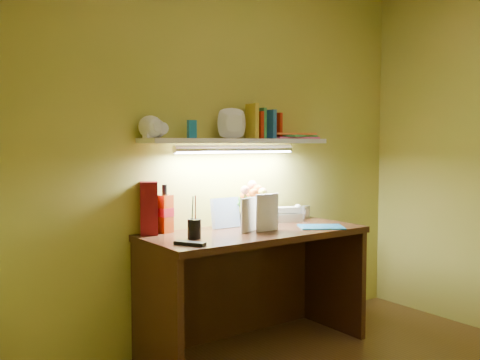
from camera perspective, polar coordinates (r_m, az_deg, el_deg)
name	(u,v)px	position (r m, az deg, el deg)	size (l,w,h in m)	color
desk	(255,290)	(3.38, 1.61, -11.68)	(1.40, 0.60, 0.75)	black
flower_bouquet	(253,202)	(3.47, 1.37, -2.38)	(0.19, 0.19, 0.31)	#050C32
telephone	(286,213)	(3.69, 4.93, -3.53)	(0.19, 0.14, 0.11)	beige
desk_clock	(304,212)	(3.84, 6.89, -3.43)	(0.09, 0.04, 0.09)	#B1B1B6
whisky_bottle	(165,209)	(3.23, -8.04, -3.05)	(0.08, 0.08, 0.29)	#9F2D05
whisky_box	(149,208)	(3.17, -9.69, -2.99)	(0.10, 0.10, 0.31)	#600A0E
pen_cup	(194,222)	(3.02, -4.90, -4.50)	(0.08, 0.08, 0.19)	black
art_card	(225,213)	(3.39, -1.57, -3.51)	(0.19, 0.04, 0.19)	white
tv_remote	(190,243)	(2.84, -5.37, -6.75)	(0.05, 0.17, 0.02)	black
blue_folder	(321,227)	(3.45, 8.65, -4.96)	(0.28, 0.20, 0.01)	#1871B5
desk_book_a	(242,216)	(3.16, 0.20, -3.90)	(0.16, 0.02, 0.21)	beige
desk_book_b	(257,213)	(3.21, 1.79, -3.59)	(0.17, 0.02, 0.23)	white
wall_shelf	(238,135)	(3.41, -0.23, 4.80)	(1.32, 0.32, 0.26)	white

